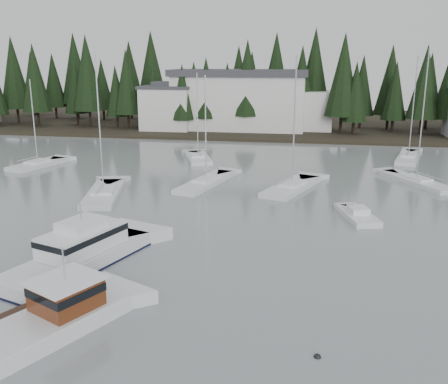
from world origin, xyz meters
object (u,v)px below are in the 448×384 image
object	(u,v)px
sailboat_9	(198,159)
sailboat_10	(104,195)
harbor_inn	(250,101)
cabin_cruiser_center	(80,256)
sailboat_0	(408,158)
sailboat_11	(38,166)
sailboat_4	(292,188)
sailboat_7	(416,183)
lobster_boat_brown	(42,325)
runabout_1	(358,217)
sailboat_8	(206,184)
house_west	(167,107)

from	to	relation	value
sailboat_9	sailboat_10	world-z (taller)	sailboat_10
harbor_inn	cabin_cruiser_center	bearing A→B (deg)	-92.58
sailboat_0	sailboat_11	xyz separation A→B (m)	(-47.31, -13.34, -0.01)
harbor_inn	sailboat_9	bearing A→B (deg)	-96.94
cabin_cruiser_center	harbor_inn	bearing A→B (deg)	15.76
sailboat_10	cabin_cruiser_center	bearing A→B (deg)	-175.85
sailboat_4	sailboat_7	distance (m)	14.15
sailboat_9	sailboat_0	bearing A→B (deg)	-99.28
sailboat_4	sailboat_7	size ratio (longest dim) A/B	0.95
lobster_boat_brown	runabout_1	size ratio (longest dim) A/B	1.73
sailboat_8	sailboat_11	xyz separation A→B (m)	(-23.11, 5.53, 0.00)
sailboat_4	sailboat_7	world-z (taller)	sailboat_7
sailboat_4	harbor_inn	bearing A→B (deg)	33.42
sailboat_0	sailboat_4	xyz separation A→B (m)	(-14.90, -19.26, -0.00)
sailboat_7	lobster_boat_brown	bearing A→B (deg)	117.20
sailboat_4	sailboat_11	bearing A→B (deg)	99.95
sailboat_4	sailboat_11	world-z (taller)	sailboat_4
cabin_cruiser_center	sailboat_7	bearing A→B (deg)	-24.89
lobster_boat_brown	runabout_1	distance (m)	27.59
cabin_cruiser_center	runabout_1	world-z (taller)	cabin_cruiser_center
sailboat_9	runabout_1	distance (m)	29.95
sailboat_7	sailboat_8	world-z (taller)	sailboat_7
harbor_inn	cabin_cruiser_center	xyz separation A→B (m)	(-2.93, -65.02, -5.06)
sailboat_8	runabout_1	xyz separation A→B (m)	(15.31, -9.58, 0.07)
house_west	sailboat_0	world-z (taller)	sailboat_0
sailboat_9	sailboat_10	size ratio (longest dim) A/B	0.84
house_west	runabout_1	size ratio (longest dim) A/B	1.64
lobster_boat_brown	sailboat_7	size ratio (longest dim) A/B	0.68
house_west	sailboat_10	world-z (taller)	sailboat_10
sailboat_4	runabout_1	bearing A→B (deg)	-126.55
cabin_cruiser_center	sailboat_4	distance (m)	26.17
sailboat_0	sailboat_7	world-z (taller)	sailboat_7
lobster_boat_brown	sailboat_8	world-z (taller)	sailboat_8
cabin_cruiser_center	runabout_1	xyz separation A→B (m)	(18.76, 13.65, -0.59)
house_west	sailboat_10	bearing A→B (deg)	-81.71
sailboat_9	sailboat_11	size ratio (longest dim) A/B	1.06
cabin_cruiser_center	sailboat_11	distance (m)	34.85
sailboat_4	sailboat_8	bearing A→B (deg)	107.93
sailboat_0	sailboat_4	distance (m)	24.35
sailboat_10	sailboat_11	bearing A→B (deg)	35.26
sailboat_0	sailboat_11	bearing A→B (deg)	119.90
sailboat_8	sailboat_10	distance (m)	11.12
lobster_boat_brown	sailboat_8	size ratio (longest dim) A/B	0.83
sailboat_4	sailboat_7	xyz separation A→B (m)	(13.29, 4.86, 0.02)
sailboat_7	sailboat_10	size ratio (longest dim) A/B	1.04
harbor_inn	house_west	bearing A→B (deg)	-167.48
lobster_boat_brown	sailboat_9	size ratio (longest dim) A/B	0.84
cabin_cruiser_center	sailboat_10	xyz separation A→B (m)	(-5.57, 16.74, -0.65)
harbor_inn	sailboat_8	world-z (taller)	sailboat_8
sailboat_4	sailboat_11	xyz separation A→B (m)	(-32.41, 5.92, -0.01)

